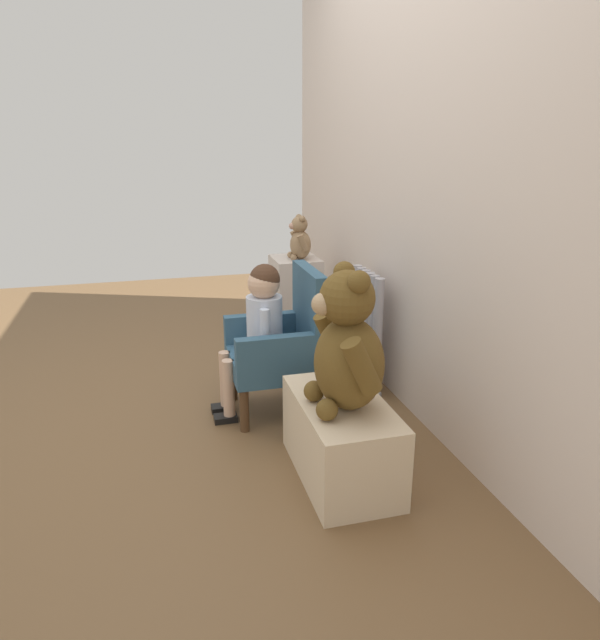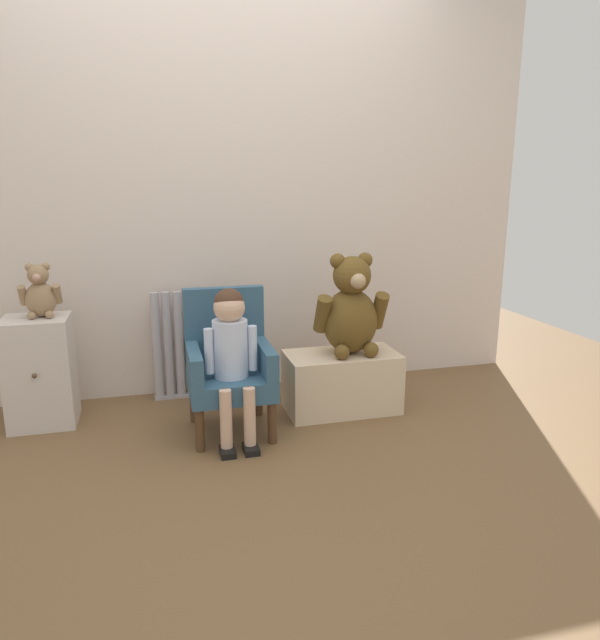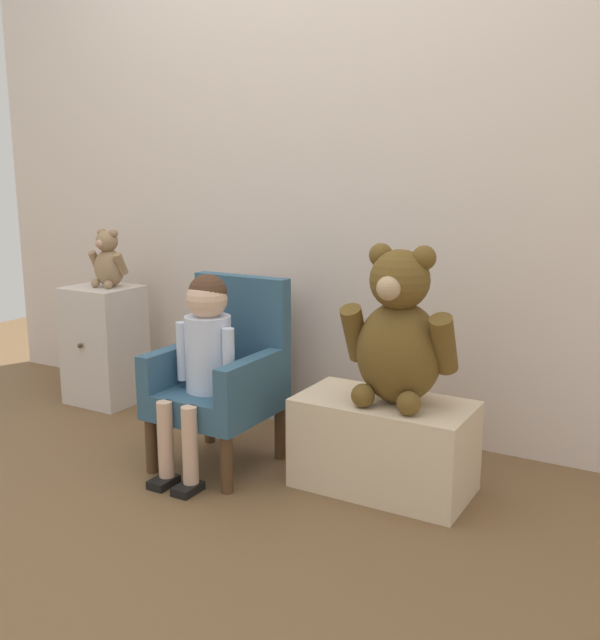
% 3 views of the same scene
% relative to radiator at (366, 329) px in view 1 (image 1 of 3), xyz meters
% --- Properties ---
extents(ground_plane, '(6.00, 6.00, 0.00)m').
position_rel_radiator_xyz_m(ground_plane, '(0.23, -1.04, -0.31)').
color(ground_plane, brown).
extents(back_wall, '(3.80, 0.05, 2.40)m').
position_rel_radiator_xyz_m(back_wall, '(0.23, 0.12, 0.89)').
color(back_wall, beige).
rests_on(back_wall, ground_plane).
extents(radiator, '(0.37, 0.05, 0.63)m').
position_rel_radiator_xyz_m(radiator, '(0.00, 0.00, 0.00)').
color(radiator, '#ADABB4').
rests_on(radiator, ground_plane).
extents(small_dresser, '(0.32, 0.31, 0.57)m').
position_rel_radiator_xyz_m(small_dresser, '(-0.74, -0.20, -0.03)').
color(small_dresser, beige).
rests_on(small_dresser, ground_plane).
extents(child_armchair, '(0.41, 0.42, 0.71)m').
position_rel_radiator_xyz_m(child_armchair, '(0.19, -0.50, 0.03)').
color(child_armchair, '#315670').
rests_on(child_armchair, ground_plane).
extents(child_figure, '(0.25, 0.35, 0.74)m').
position_rel_radiator_xyz_m(child_figure, '(0.19, -0.62, 0.17)').
color(child_figure, silver).
rests_on(child_figure, ground_plane).
extents(low_bench, '(0.61, 0.33, 0.33)m').
position_rel_radiator_xyz_m(low_bench, '(0.81, -0.42, -0.15)').
color(low_bench, beige).
rests_on(low_bench, ground_plane).
extents(large_teddy_bear, '(0.40, 0.28, 0.54)m').
position_rel_radiator_xyz_m(large_teddy_bear, '(0.86, -0.42, 0.25)').
color(large_teddy_bear, brown).
rests_on(large_teddy_bear, low_bench).
extents(small_teddy_bear, '(0.20, 0.14, 0.27)m').
position_rel_radiator_xyz_m(small_teddy_bear, '(-0.71, -0.18, 0.37)').
color(small_teddy_bear, '#937552').
rests_on(small_teddy_bear, small_dresser).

